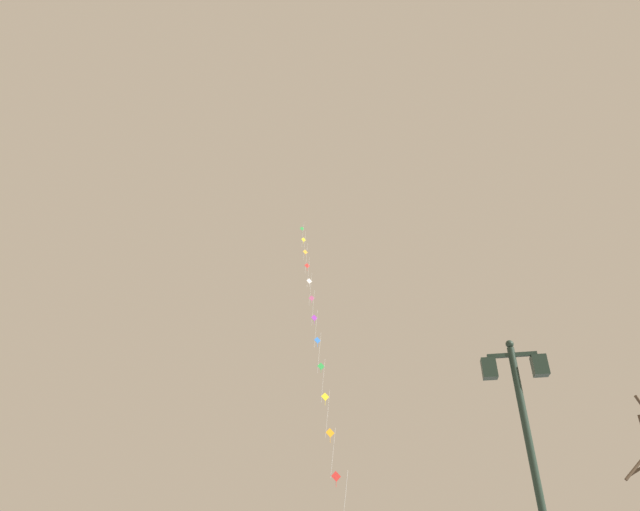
{
  "coord_description": "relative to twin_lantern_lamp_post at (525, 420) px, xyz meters",
  "views": [
    {
      "loc": [
        0.44,
        -1.47,
        1.76
      ],
      "look_at": [
        -3.28,
        15.14,
        11.22
      ],
      "focal_mm": 27.31,
      "sensor_mm": 36.0,
      "label": 1
    }
  ],
  "objects": [
    {
      "name": "twin_lantern_lamp_post",
      "position": [
        0.0,
        0.0,
        0.0
      ],
      "size": [
        1.24,
        0.28,
        5.09
      ],
      "color": "#1E2D23",
      "rests_on": "ground_plane"
    },
    {
      "name": "kite_train",
      "position": [
        -7.8,
        15.66,
        8.66
      ],
      "size": [
        6.0,
        14.79,
        23.42
      ],
      "color": "brown",
      "rests_on": "ground_plane"
    }
  ]
}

